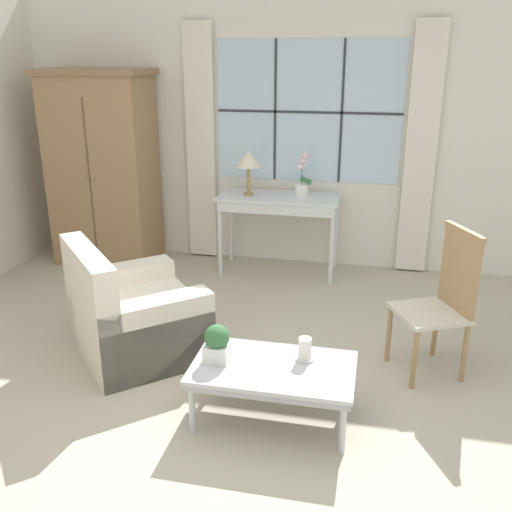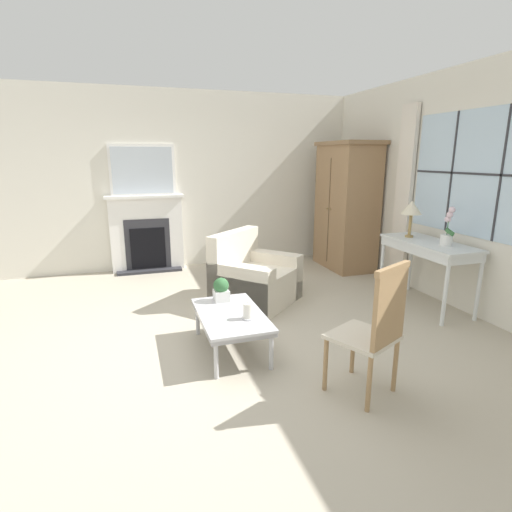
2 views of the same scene
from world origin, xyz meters
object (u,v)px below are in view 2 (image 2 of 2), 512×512
object	(u,v)px
potted_orchid	(448,231)
potted_plant_small	(221,289)
fireplace	(147,228)
pillar_candle	(248,312)
table_lamp	(412,209)
side_chair_wooden	(376,325)
armchair_upholstered	(254,280)
coffee_table	(231,317)
armoire	(346,206)
console_table	(429,249)

from	to	relation	value
potted_orchid	potted_plant_small	world-z (taller)	potted_orchid
fireplace	pillar_candle	distance (m)	3.35
potted_orchid	potted_plant_small	distance (m)	2.64
table_lamp	pillar_candle	xyz separation A→B (m)	(0.90, -2.38, -0.72)
table_lamp	side_chair_wooden	world-z (taller)	table_lamp
armchair_upholstered	side_chair_wooden	size ratio (longest dim) A/B	1.20
armchair_upholstered	potted_orchid	bearing A→B (deg)	63.57
side_chair_wooden	coffee_table	world-z (taller)	side_chair_wooden
potted_plant_small	pillar_candle	distance (m)	0.54
armoire	potted_orchid	bearing A→B (deg)	1.86
fireplace	console_table	distance (m)	4.12
fireplace	coffee_table	bearing A→B (deg)	10.61
potted_orchid	fireplace	bearing A→B (deg)	-132.55
armoire	table_lamp	distance (m)	1.59
console_table	pillar_candle	distance (m)	2.52
table_lamp	potted_orchid	bearing A→B (deg)	9.45
console_table	armoire	bearing A→B (deg)	-179.00
side_chair_wooden	armoire	bearing A→B (deg)	153.37
potted_orchid	potted_plant_small	xyz separation A→B (m)	(-0.16, -2.59, -0.47)
console_table	pillar_candle	size ratio (longest dim) A/B	7.64
potted_plant_small	side_chair_wooden	bearing A→B (deg)	31.01
fireplace	armoire	world-z (taller)	armoire
console_table	potted_orchid	size ratio (longest dim) A/B	2.73
coffee_table	potted_plant_small	bearing A→B (deg)	-178.73
fireplace	coffee_table	world-z (taller)	fireplace
side_chair_wooden	fireplace	bearing A→B (deg)	-161.17
table_lamp	potted_plant_small	bearing A→B (deg)	-81.55
armoire	side_chair_wooden	size ratio (longest dim) A/B	1.91
console_table	coffee_table	xyz separation A→B (m)	(0.42, -2.55, -0.38)
side_chair_wooden	coffee_table	xyz separation A→B (m)	(-1.05, -0.83, -0.25)
potted_plant_small	coffee_table	bearing A→B (deg)	1.27
potted_orchid	coffee_table	xyz separation A→B (m)	(0.19, -2.58, -0.63)
side_chair_wooden	console_table	bearing A→B (deg)	130.58
console_table	armchair_upholstered	size ratio (longest dim) A/B	0.96
armchair_upholstered	pillar_candle	xyz separation A→B (m)	(1.36, -0.49, 0.16)
coffee_table	fireplace	bearing A→B (deg)	-169.39
potted_plant_small	pillar_candle	world-z (taller)	potted_plant_small
potted_orchid	potted_plant_small	size ratio (longest dim) A/B	1.86
armoire	table_lamp	xyz separation A→B (m)	(1.58, -0.02, 0.15)
fireplace	armoire	bearing A→B (deg)	75.57
fireplace	potted_orchid	size ratio (longest dim) A/B	4.44
coffee_table	armchair_upholstered	bearing A→B (deg)	152.99
console_table	armchair_upholstered	distance (m)	2.13
armoire	console_table	distance (m)	1.91
console_table	table_lamp	world-z (taller)	table_lamp
console_table	pillar_candle	bearing A→B (deg)	-76.29
coffee_table	console_table	bearing A→B (deg)	99.31
armoire	table_lamp	size ratio (longest dim) A/B	4.43
armchair_upholstered	pillar_candle	distance (m)	1.45
armoire	potted_orchid	distance (m)	2.11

